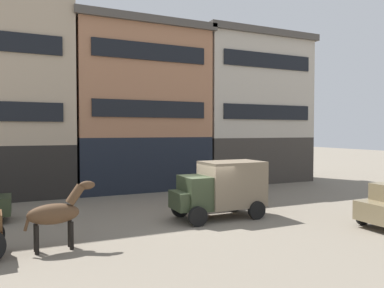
# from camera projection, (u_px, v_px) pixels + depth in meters

# --- Properties ---
(ground_plane) EXTENTS (120.00, 120.00, 0.00)m
(ground_plane) POSITION_uv_depth(u_px,v_px,m) (201.00, 221.00, 16.58)
(ground_plane) COLOR slate
(building_center_left) EXTENTS (9.50, 5.63, 11.51)m
(building_center_left) POSITION_uv_depth(u_px,v_px,m) (140.00, 106.00, 26.15)
(building_center_left) COLOR black
(building_center_left) RESTS_ON ground_plane
(building_center_right) EXTENTS (9.55, 5.63, 11.74)m
(building_center_right) POSITION_uv_depth(u_px,v_px,m) (249.00, 108.00, 29.93)
(building_center_right) COLOR #38332D
(building_center_right) RESTS_ON ground_plane
(draft_horse) EXTENTS (2.35, 0.72, 2.30)m
(draft_horse) POSITION_uv_depth(u_px,v_px,m) (57.00, 213.00, 12.45)
(draft_horse) COLOR #513823
(draft_horse) RESTS_ON ground_plane
(delivery_truck_near) EXTENTS (4.37, 2.17, 2.62)m
(delivery_truck_near) POSITION_uv_depth(u_px,v_px,m) (221.00, 187.00, 17.09)
(delivery_truck_near) COLOR #2D3823
(delivery_truck_near) RESTS_ON ground_plane
(pedestrian_officer) EXTENTS (0.45, 0.45, 1.79)m
(pedestrian_officer) POSITION_uv_depth(u_px,v_px,m) (201.00, 179.00, 23.39)
(pedestrian_officer) COLOR black
(pedestrian_officer) RESTS_ON ground_plane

